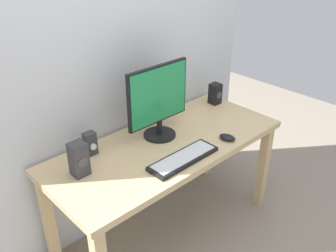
{
  "coord_description": "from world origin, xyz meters",
  "views": [
    {
      "loc": [
        -1.38,
        -1.47,
        1.96
      ],
      "look_at": [
        0.01,
        0.0,
        0.86
      ],
      "focal_mm": 39.32,
      "sensor_mm": 36.0,
      "label": 1
    }
  ],
  "objects": [
    {
      "name": "mouse",
      "position": [
        0.31,
        -0.24,
        0.76
      ],
      "size": [
        0.09,
        0.12,
        0.04
      ],
      "primitive_type": "ellipsoid",
      "rotation": [
        0.0,
        0.0,
        0.25
      ],
      "color": "black",
      "rests_on": "desk"
    },
    {
      "name": "keyboard_primary",
      "position": [
        -0.07,
        -0.21,
        0.76
      ],
      "size": [
        0.47,
        0.15,
        0.03
      ],
      "color": "black",
      "rests_on": "desk"
    },
    {
      "name": "monitor",
      "position": [
        0.03,
        0.11,
        1.0
      ],
      "size": [
        0.47,
        0.21,
        0.48
      ],
      "color": "black",
      "rests_on": "desk"
    },
    {
      "name": "ground_plane",
      "position": [
        0.0,
        0.0,
        0.0
      ],
      "size": [
        6.0,
        6.0,
        0.0
      ],
      "primitive_type": "plane",
      "color": "gray"
    },
    {
      "name": "audio_controller",
      "position": [
        -0.42,
        0.22,
        0.82
      ],
      "size": [
        0.07,
        0.07,
        0.15
      ],
      "color": "#333338",
      "rests_on": "desk"
    },
    {
      "name": "desk",
      "position": [
        0.0,
        0.0,
        0.65
      ],
      "size": [
        1.59,
        0.68,
        0.74
      ],
      "color": "tan",
      "rests_on": "ground_plane"
    },
    {
      "name": "speaker_left",
      "position": [
        -0.58,
        0.09,
        0.84
      ],
      "size": [
        0.09,
        0.09,
        0.2
      ],
      "color": "#333338",
      "rests_on": "desk"
    },
    {
      "name": "wall_back",
      "position": [
        0.0,
        0.38,
        1.5
      ],
      "size": [
        2.19,
        0.04,
        3.0
      ],
      "primitive_type": "cube",
      "color": "silver",
      "rests_on": "ground_plane"
    },
    {
      "name": "speaker_right",
      "position": [
        0.68,
        0.18,
        0.82
      ],
      "size": [
        0.08,
        0.08,
        0.16
      ],
      "color": "black",
      "rests_on": "desk"
    }
  ]
}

